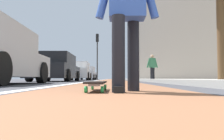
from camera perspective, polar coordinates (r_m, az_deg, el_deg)
name	(u,v)px	position (r m, az deg, el deg)	size (l,w,h in m)	color
ground_plane	(112,81)	(10.96, -0.02, -3.15)	(80.00, 80.00, 0.00)	#38383D
bike_lane_paint	(112,80)	(24.96, 0.07, -2.71)	(56.00, 1.90, 0.00)	brown
lane_stripe_white	(101,80)	(20.99, -2.95, -2.77)	(52.00, 0.16, 0.01)	silver
sidewalk_curb	(146,79)	(19.22, 9.51, -2.60)	(52.00, 3.20, 0.13)	#9E9B93
building_facade	(163,20)	(24.58, 14.03, 13.37)	(40.00, 1.20, 13.58)	#615A50
skateboard	(97,83)	(2.44, -4.22, -3.68)	(0.84, 0.21, 0.11)	green
skater_person	(127,9)	(2.43, 4.09, 16.60)	(0.46, 0.72, 1.64)	black
parked_car_mid	(56,68)	(11.45, -15.20, 0.44)	(4.60, 2.04, 1.46)	black
parked_car_far	(79,72)	(17.50, -9.11, -0.45)	(4.51, 2.01, 1.50)	silver
parked_car_end	(87,74)	(24.06, -6.90, -0.99)	(4.24, 1.94, 1.50)	#B7B7BC
traffic_light	(97,48)	(20.86, -4.10, 6.00)	(0.33, 0.28, 4.64)	#2D2D2D
pedestrian_distant	(152,66)	(13.34, 11.09, 1.13)	(0.47, 0.73, 1.67)	black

